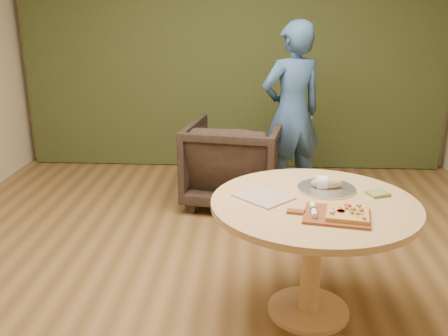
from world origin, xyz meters
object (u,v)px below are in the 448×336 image
Objects in this scene: pizza_paddle at (335,216)px; armchair at (235,159)px; cutlery_roll at (314,210)px; bread_roll at (325,183)px; pedestal_table at (313,223)px; serving_tray at (326,188)px; flatbread_pizza at (348,213)px; person_standing at (292,113)px.

armchair is (-0.62, 2.04, -0.31)m from pizza_paddle.
cutlery_roll is at bearing 179.81° from pizza_paddle.
cutlery_roll is 0.41m from bread_roll.
serving_tray reaches higher than pedestal_table.
flatbread_pizza reaches higher than cutlery_roll.
person_standing reaches higher than pedestal_table.
cutlery_roll is 0.42m from serving_tray.
pizza_paddle is at bearing -91.56° from serving_tray.
pizza_paddle is 0.12m from cutlery_roll.
pedestal_table is at bearing 64.89° from person_standing.
person_standing is (-0.09, 1.78, 0.10)m from serving_tray.
armchair reaches higher than serving_tray.
bread_roll reaches higher than serving_tray.
serving_tray is at bearing 120.45° from armchair.
flatbread_pizza is 0.43m from serving_tray.
person_standing reaches higher than serving_tray.
armchair is (-0.54, 1.82, -0.16)m from pedestal_table.
pizza_paddle is 2.21m from person_standing.
cutlery_roll reaches higher than serving_tray.
cutlery_roll is 2.11m from armchair.
pizza_paddle is at bearing 170.19° from flatbread_pizza.
flatbread_pizza is 0.29× the size of armchair.
pizza_paddle is at bearing -69.92° from pedestal_table.
cutlery_roll is (-0.18, 0.03, 0.00)m from flatbread_pizza.
person_standing reaches higher than armchair.
person_standing is (-0.08, 2.20, 0.10)m from pizza_paddle.
cutlery_roll is at bearing 64.09° from person_standing.
flatbread_pizza is at bearing 117.66° from armchair.
bread_roll is 1.79m from person_standing.
serving_tray is at bearing 97.13° from flatbread_pizza.
pedestal_table is at bearing -115.45° from serving_tray.
cutlery_roll is (-0.11, 0.02, 0.02)m from pizza_paddle.
armchair is at bearing 110.91° from bread_roll.
pedestal_table is 0.27m from cutlery_roll.
flatbread_pizza is (0.07, -0.01, 0.02)m from pizza_paddle.
bread_roll is at bearing -180.00° from serving_tray.
flatbread_pizza is at bearing -82.87° from serving_tray.
person_standing is at bearing 92.99° from serving_tray.
flatbread_pizza reaches higher than serving_tray.
bread_roll is at bearing 100.32° from pizza_paddle.
pedestal_table is at bearing 115.69° from armchair.
serving_tray is 1.79m from person_standing.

